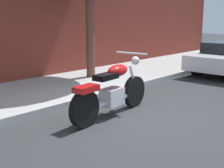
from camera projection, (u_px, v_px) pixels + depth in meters
name	position (u px, v px, depth m)	size (l,w,h in m)	color
ground_plane	(138.00, 115.00, 5.68)	(60.00, 60.00, 0.00)	#303335
sidewalk	(52.00, 90.00, 7.37)	(21.54, 2.65, 0.14)	#A8A8A8
motorcycle	(112.00, 92.00, 5.53)	(2.15, 0.70, 1.13)	black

